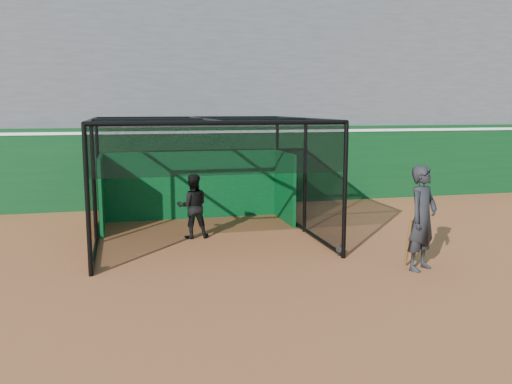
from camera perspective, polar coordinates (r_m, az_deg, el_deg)
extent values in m
plane|color=brown|center=(9.44, 1.24, -10.34)|extent=(120.00, 120.00, 0.00)
cube|color=#093313|center=(17.36, -6.10, 2.70)|extent=(50.00, 0.45, 2.50)
cube|color=white|center=(17.28, -6.16, 6.33)|extent=(50.00, 0.50, 0.08)
cube|color=#4C4C4F|center=(21.12, -7.69, 10.90)|extent=(50.00, 7.85, 7.75)
cube|color=#085522|center=(15.33, -6.75, 0.74)|extent=(4.93, 0.10, 1.90)
cylinder|color=black|center=(10.83, -16.94, -7.58)|extent=(0.08, 0.22, 0.22)
cylinder|color=black|center=(11.67, 8.80, -6.10)|extent=(0.08, 0.22, 0.22)
cylinder|color=black|center=(15.29, -16.09, -2.77)|extent=(0.08, 0.22, 0.22)
cylinder|color=black|center=(15.90, 2.42, -1.99)|extent=(0.08, 0.22, 0.22)
imported|color=black|center=(13.04, -6.68, -1.49)|extent=(0.76, 0.60, 1.55)
imported|color=black|center=(10.85, 17.11, -2.64)|extent=(0.88, 0.79, 2.03)
cylinder|color=#593819|center=(10.87, 15.72, -5.07)|extent=(0.15, 0.36, 0.95)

